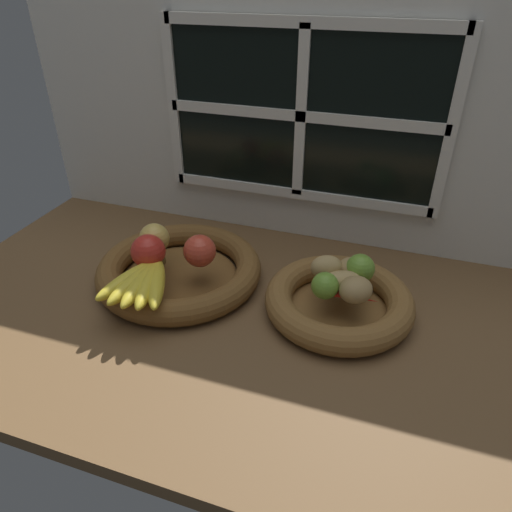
% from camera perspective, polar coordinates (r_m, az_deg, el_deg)
% --- Properties ---
extents(ground_plane, '(1.40, 0.90, 0.03)m').
position_cam_1_polar(ground_plane, '(1.00, 0.78, -5.61)').
color(ground_plane, brown).
extents(back_wall, '(1.40, 0.05, 0.55)m').
position_cam_1_polar(back_wall, '(1.13, 5.74, 15.48)').
color(back_wall, silver).
rests_on(back_wall, ground_plane).
extents(fruit_bowl_left, '(0.36, 0.36, 0.05)m').
position_cam_1_polar(fruit_bowl_left, '(1.05, -9.23, -1.56)').
color(fruit_bowl_left, brown).
rests_on(fruit_bowl_left, ground_plane).
extents(fruit_bowl_right, '(0.30, 0.30, 0.05)m').
position_cam_1_polar(fruit_bowl_right, '(0.96, 10.16, -5.32)').
color(fruit_bowl_right, brown).
rests_on(fruit_bowl_right, ground_plane).
extents(apple_red_front, '(0.07, 0.07, 0.07)m').
position_cam_1_polar(apple_red_front, '(1.00, -13.08, 0.54)').
color(apple_red_front, red).
rests_on(apple_red_front, fruit_bowl_left).
extents(apple_red_right, '(0.07, 0.07, 0.07)m').
position_cam_1_polar(apple_red_right, '(0.98, -6.92, 0.63)').
color(apple_red_right, '#CC422D').
rests_on(apple_red_right, fruit_bowl_left).
extents(apple_golden_left, '(0.07, 0.07, 0.07)m').
position_cam_1_polar(apple_golden_left, '(1.05, -12.37, 2.13)').
color(apple_golden_left, '#DBB756').
rests_on(apple_golden_left, fruit_bowl_left).
extents(banana_bunch_front, '(0.15, 0.18, 0.03)m').
position_cam_1_polar(banana_bunch_front, '(0.94, -13.73, -3.02)').
color(banana_bunch_front, yellow).
rests_on(banana_bunch_front, fruit_bowl_left).
extents(potato_oblong, '(0.08, 0.07, 0.05)m').
position_cam_1_polar(potato_oblong, '(0.95, 8.65, -1.38)').
color(potato_oblong, tan).
rests_on(potato_oblong, fruit_bowl_right).
extents(potato_large, '(0.09, 0.08, 0.04)m').
position_cam_1_polar(potato_large, '(0.93, 10.44, -2.88)').
color(potato_large, tan).
rests_on(potato_large, fruit_bowl_right).
extents(potato_small, '(0.09, 0.09, 0.05)m').
position_cam_1_polar(potato_small, '(0.90, 12.12, -4.08)').
color(potato_small, '#A38451').
rests_on(potato_small, fruit_bowl_right).
extents(potato_back, '(0.08, 0.07, 0.04)m').
position_cam_1_polar(potato_back, '(0.96, 12.05, -1.58)').
color(potato_back, '#A38451').
rests_on(potato_back, fruit_bowl_right).
extents(lime_near, '(0.05, 0.05, 0.05)m').
position_cam_1_polar(lime_near, '(0.90, 8.46, -3.62)').
color(lime_near, '#6B9E33').
rests_on(lime_near, fruit_bowl_right).
extents(lime_far, '(0.06, 0.06, 0.06)m').
position_cam_1_polar(lime_far, '(0.95, 12.65, -1.49)').
color(lime_far, '#6B9E33').
rests_on(lime_far, fruit_bowl_right).
extents(chili_pepper, '(0.11, 0.02, 0.02)m').
position_cam_1_polar(chili_pepper, '(0.91, 11.40, -4.85)').
color(chili_pepper, red).
rests_on(chili_pepper, fruit_bowl_right).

